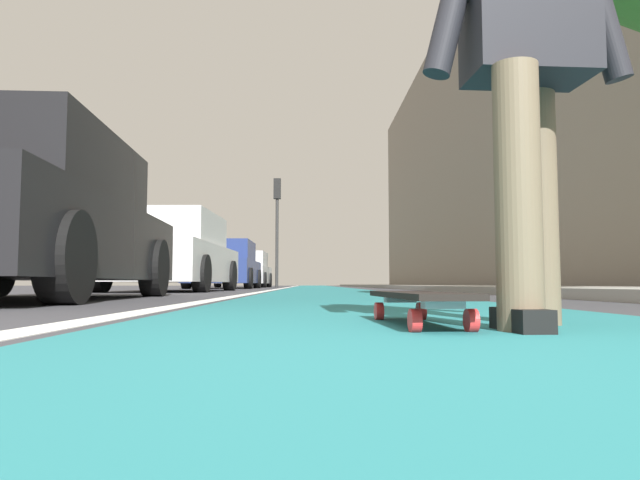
# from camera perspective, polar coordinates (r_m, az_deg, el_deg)

# --- Properties ---
(ground_plane) EXTENTS (80.00, 80.00, 0.00)m
(ground_plane) POSITION_cam_1_polar(r_m,az_deg,el_deg) (11.01, 0.86, -5.06)
(ground_plane) COLOR #38383D
(bike_lane_paint) EXTENTS (56.00, 2.14, 0.00)m
(bike_lane_paint) POSITION_cam_1_polar(r_m,az_deg,el_deg) (25.00, -0.25, -4.64)
(bike_lane_paint) COLOR #237075
(bike_lane_paint) RESTS_ON ground
(lane_stripe_white) EXTENTS (52.00, 0.16, 0.01)m
(lane_stripe_white) POSITION_cam_1_polar(r_m,az_deg,el_deg) (21.02, -3.43, -4.69)
(lane_stripe_white) COLOR silver
(lane_stripe_white) RESTS_ON ground
(sidewalk_curb) EXTENTS (52.00, 3.20, 0.10)m
(sidewalk_curb) POSITION_cam_1_polar(r_m,az_deg,el_deg) (19.42, 10.83, -4.51)
(sidewalk_curb) COLOR #9E9B93
(sidewalk_curb) RESTS_ON ground
(building_facade) EXTENTS (40.00, 1.20, 11.71)m
(building_facade) POSITION_cam_1_polar(r_m,az_deg,el_deg) (24.59, 14.59, 9.25)
(building_facade) COLOR gray
(building_facade) RESTS_ON ground
(skateboard) EXTENTS (0.85, 0.25, 0.11)m
(skateboard) POSITION_cam_1_polar(r_m,az_deg,el_deg) (2.06, 9.59, -5.64)
(skateboard) COLOR red
(skateboard) RESTS_ON ground
(skater_person) EXTENTS (0.47, 0.72, 1.64)m
(skater_person) POSITION_cam_1_polar(r_m,az_deg,el_deg) (2.16, 19.54, 17.50)
(skater_person) COLOR brown
(skater_person) RESTS_ON ground
(parked_car_near) EXTENTS (4.42, 2.13, 1.49)m
(parked_car_near) POSITION_cam_1_polar(r_m,az_deg,el_deg) (5.92, -27.19, 1.72)
(parked_car_near) COLOR black
(parked_car_near) RESTS_ON ground
(parked_car_mid) EXTENTS (4.53, 2.06, 1.48)m
(parked_car_mid) POSITION_cam_1_polar(r_m,az_deg,el_deg) (11.53, -14.19, -1.36)
(parked_car_mid) COLOR silver
(parked_car_mid) RESTS_ON ground
(parked_car_far) EXTENTS (4.12, 2.05, 1.47)m
(parked_car_far) POSITION_cam_1_polar(r_m,az_deg,el_deg) (18.39, -9.34, -2.52)
(parked_car_far) COLOR navy
(parked_car_far) RESTS_ON ground
(parked_car_end) EXTENTS (4.14, 2.08, 1.47)m
(parked_car_end) POSITION_cam_1_polar(r_m,az_deg,el_deg) (24.53, -7.37, -2.98)
(parked_car_end) COLOR #B7B7BC
(parked_car_end) RESTS_ON ground
(traffic_light) EXTENTS (0.33, 0.28, 4.29)m
(traffic_light) POSITION_cam_1_polar(r_m,az_deg,el_deg) (23.02, -4.21, 2.73)
(traffic_light) COLOR #2D2D2D
(traffic_light) RESTS_ON ground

